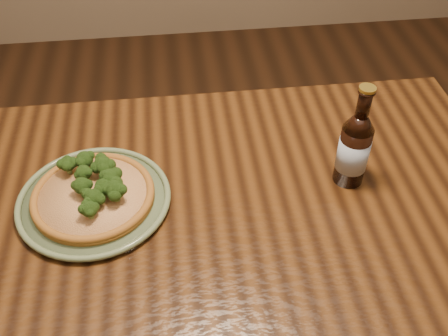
{
  "coord_description": "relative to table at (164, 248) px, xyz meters",
  "views": [
    {
      "loc": [
        0.05,
        -0.64,
        1.6
      ],
      "look_at": [
        0.14,
        0.17,
        0.82
      ],
      "focal_mm": 42.0,
      "sensor_mm": 36.0,
      "label": 1
    }
  ],
  "objects": [
    {
      "name": "table",
      "position": [
        0.0,
        0.0,
        0.0
      ],
      "size": [
        1.6,
        0.9,
        0.75
      ],
      "color": "#45260E",
      "rests_on": "ground"
    },
    {
      "name": "plate",
      "position": [
        -0.14,
        0.07,
        0.1
      ],
      "size": [
        0.34,
        0.34,
        0.02
      ],
      "rotation": [
        0.0,
        0.0,
        -0.05
      ],
      "color": "#667852",
      "rests_on": "table"
    },
    {
      "name": "pizza",
      "position": [
        -0.14,
        0.07,
        0.12
      ],
      "size": [
        0.27,
        0.27,
        0.07
      ],
      "rotation": [
        0.0,
        0.0,
        0.27
      ],
      "color": "#9E6423",
      "rests_on": "plate"
    },
    {
      "name": "beer_bottle",
      "position": [
        0.43,
        0.08,
        0.19
      ],
      "size": [
        0.07,
        0.07,
        0.25
      ],
      "rotation": [
        0.0,
        0.0,
        0.01
      ],
      "color": "black",
      "rests_on": "table"
    }
  ]
}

